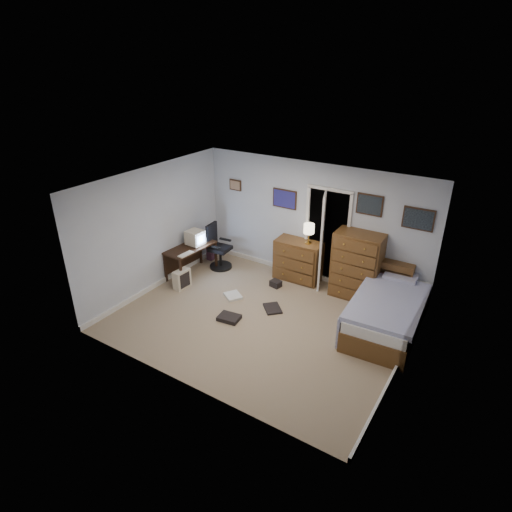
{
  "coord_description": "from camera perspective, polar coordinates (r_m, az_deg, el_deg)",
  "views": [
    {
      "loc": [
        3.43,
        -5.55,
        4.44
      ],
      "look_at": [
        -0.29,
        0.3,
        1.1
      ],
      "focal_mm": 30.0,
      "sensor_mm": 36.0,
      "label": 1
    }
  ],
  "objects": [
    {
      "name": "floor",
      "position": [
        7.9,
        0.62,
        -8.58
      ],
      "size": [
        5.0,
        4.0,
        0.02
      ],
      "primitive_type": "cube",
      "color": "#9A8B6A",
      "rests_on": "ground"
    },
    {
      "name": "floor_clutter",
      "position": [
        8.3,
        -0.92,
        -6.31
      ],
      "size": [
        1.36,
        1.79,
        0.14
      ],
      "rotation": [
        0.0,
        0.0,
        0.35
      ],
      "color": "black",
      "rests_on": "floor"
    },
    {
      "name": "tall_dresser",
      "position": [
        8.53,
        13.32,
        -1.22
      ],
      "size": [
        0.93,
        0.56,
        1.34
      ],
      "primitive_type": "cube",
      "rotation": [
        0.0,
        0.0,
        0.03
      ],
      "color": "brown",
      "rests_on": "floor"
    },
    {
      "name": "low_dresser",
      "position": [
        9.09,
        5.69,
        -0.56
      ],
      "size": [
        1.0,
        0.53,
        0.87
      ],
      "primitive_type": "cube",
      "rotation": [
        0.0,
        0.0,
        0.04
      ],
      "color": "brown",
      "rests_on": "floor"
    },
    {
      "name": "table_lamp",
      "position": [
        8.7,
        7.08,
        3.55
      ],
      "size": [
        0.23,
        0.23,
        0.43
      ],
      "rotation": [
        0.0,
        0.0,
        0.04
      ],
      "color": "gold",
      "rests_on": "low_dresser"
    },
    {
      "name": "headboard_bookcase",
      "position": [
        8.59,
        16.95,
        -3.12
      ],
      "size": [
        0.96,
        0.28,
        0.86
      ],
      "rotation": [
        0.0,
        0.0,
        0.03
      ],
      "color": "brown",
      "rests_on": "floor"
    },
    {
      "name": "wall_posters",
      "position": [
        8.49,
        11.12,
        6.74
      ],
      "size": [
        4.38,
        0.04,
        0.6
      ],
      "color": "#331E11",
      "rests_on": "floor"
    },
    {
      "name": "computer_desk",
      "position": [
        9.33,
        -9.04,
        0.48
      ],
      "size": [
        0.61,
        1.18,
        0.67
      ],
      "rotation": [
        0.0,
        0.0,
        -0.06
      ],
      "color": "black",
      "rests_on": "floor"
    },
    {
      "name": "crt_monitor",
      "position": [
        9.24,
        -8.12,
        2.44
      ],
      "size": [
        0.36,
        0.34,
        0.32
      ],
      "rotation": [
        0.0,
        0.0,
        -0.06
      ],
      "color": "beige",
      "rests_on": "computer_desk"
    },
    {
      "name": "pc_tower",
      "position": [
        8.93,
        -9.85,
        -3.03
      ],
      "size": [
        0.2,
        0.38,
        0.4
      ],
      "rotation": [
        0.0,
        0.0,
        -0.06
      ],
      "color": "beige",
      "rests_on": "floor"
    },
    {
      "name": "keyboard",
      "position": [
        8.86,
        -9.33,
        0.23
      ],
      "size": [
        0.16,
        0.36,
        0.02
      ],
      "primitive_type": "cube",
      "rotation": [
        0.0,
        0.0,
        -0.06
      ],
      "color": "beige",
      "rests_on": "computer_desk"
    },
    {
      "name": "doorway",
      "position": [
        9.08,
        10.14,
        3.06
      ],
      "size": [
        0.96,
        1.12,
        2.05
      ],
      "color": "black",
      "rests_on": "floor"
    },
    {
      "name": "bed",
      "position": [
        7.85,
        17.06,
        -7.13
      ],
      "size": [
        1.25,
        2.18,
        0.7
      ],
      "rotation": [
        0.0,
        0.0,
        0.06
      ],
      "color": "brown",
      "rests_on": "floor"
    },
    {
      "name": "office_chair",
      "position": [
        9.59,
        -5.07,
        0.66
      ],
      "size": [
        0.54,
        0.54,
        1.03
      ],
      "rotation": [
        0.0,
        0.0,
        0.09
      ],
      "color": "black",
      "rests_on": "floor"
    },
    {
      "name": "media_stack",
      "position": [
        9.97,
        -6.13,
        1.43
      ],
      "size": [
        0.15,
        0.15,
        0.72
      ],
      "primitive_type": "cube",
      "rotation": [
        0.0,
        0.0,
        0.01
      ],
      "color": "maroon",
      "rests_on": "floor"
    }
  ]
}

